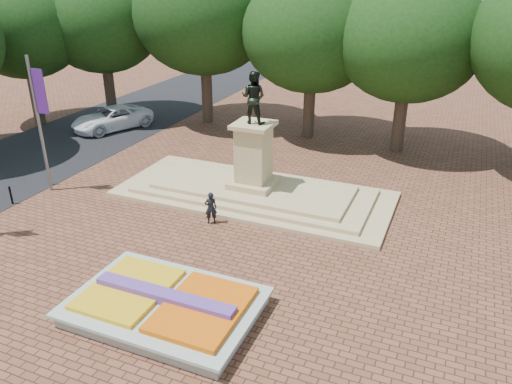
{
  "coord_description": "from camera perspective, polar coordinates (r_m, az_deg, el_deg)",
  "views": [
    {
      "loc": [
        9.22,
        -13.5,
        10.9
      ],
      "look_at": [
        1.81,
        4.04,
        2.2
      ],
      "focal_mm": 35.0,
      "sensor_mm": 36.0,
      "label": 1
    }
  ],
  "objects": [
    {
      "name": "monument",
      "position": [
        25.44,
        -0.28,
        1.37
      ],
      "size": [
        14.0,
        6.0,
        6.4
      ],
      "color": "tan",
      "rests_on": "ground"
    },
    {
      "name": "ground",
      "position": [
        19.64,
        -9.62,
        -9.54
      ],
      "size": [
        90.0,
        90.0,
        0.0
      ],
      "primitive_type": "plane",
      "color": "brown",
      "rests_on": "ground"
    },
    {
      "name": "van",
      "position": [
        37.81,
        -16.15,
        8.1
      ],
      "size": [
        4.82,
        6.34,
        1.6
      ],
      "primitive_type": "imported",
      "rotation": [
        0.0,
        0.0,
        -0.43
      ],
      "color": "white",
      "rests_on": "ground"
    },
    {
      "name": "tree_row_back",
      "position": [
        32.52,
        10.96,
        16.66
      ],
      "size": [
        44.8,
        8.8,
        10.43
      ],
      "color": "#38291E",
      "rests_on": "ground"
    },
    {
      "name": "pedestrian",
      "position": [
        22.88,
        -5.19,
        -1.81
      ],
      "size": [
        0.68,
        0.62,
        1.55
      ],
      "primitive_type": "imported",
      "rotation": [
        0.0,
        0.0,
        3.73
      ],
      "color": "black",
      "rests_on": "ground"
    },
    {
      "name": "flower_bed",
      "position": [
        17.6,
        -10.29,
        -12.61
      ],
      "size": [
        6.3,
        4.3,
        0.91
      ],
      "color": "gray",
      "rests_on": "ground"
    }
  ]
}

